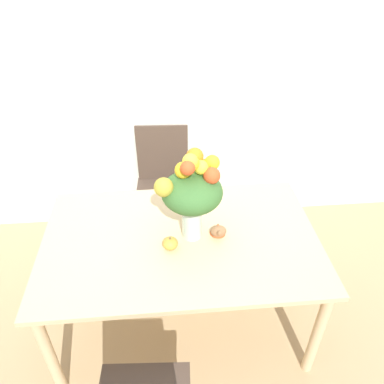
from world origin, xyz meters
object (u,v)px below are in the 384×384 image
at_px(flower_vase, 192,192).
at_px(dining_chair_near_window, 163,185).
at_px(pumpkin, 170,243).
at_px(turkey_figurine, 218,230).

xyz_separation_m(flower_vase, dining_chair_near_window, (-0.15, 0.85, -0.54)).
bearing_deg(pumpkin, turkey_figurine, 16.56).
bearing_deg(flower_vase, dining_chair_near_window, 100.06).
xyz_separation_m(flower_vase, pumpkin, (-0.13, -0.10, -0.27)).
relative_size(turkey_figurine, dining_chair_near_window, 0.13).
bearing_deg(flower_vase, turkey_figurine, -6.35).
bearing_deg(turkey_figurine, flower_vase, 173.65).
distance_m(turkey_figurine, dining_chair_near_window, 0.96).
bearing_deg(turkey_figurine, dining_chair_near_window, 108.88).
height_order(flower_vase, dining_chair_near_window, flower_vase).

